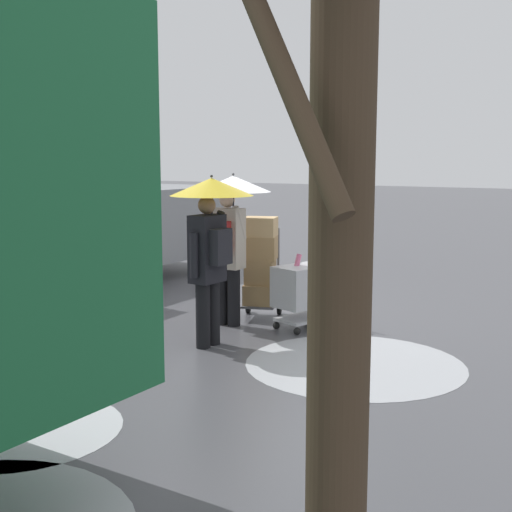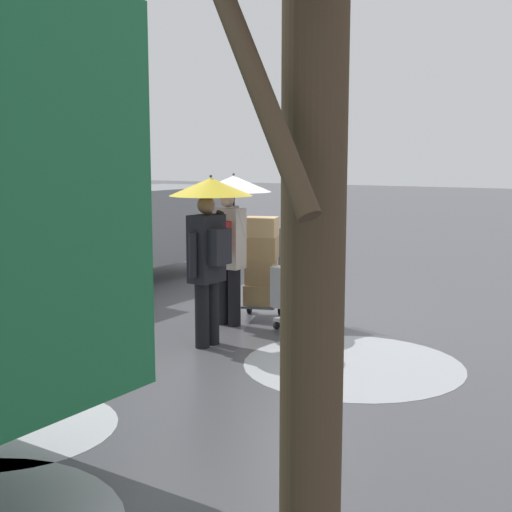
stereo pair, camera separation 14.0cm
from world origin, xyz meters
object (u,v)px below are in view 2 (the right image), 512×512
Objects in this scene: cargo_van_parked_right at (107,221)px; hand_dolly_boxes at (261,263)px; pedestrian_black_side at (209,222)px; bare_tree_near at (310,248)px; pedestrian_pink_side at (231,215)px; shopping_cart_vendor at (303,288)px.

cargo_van_parked_right is 3.57× the size of hand_dolly_boxes.
bare_tree_near reaches higher than pedestrian_black_side.
cargo_van_parked_right is 4.81m from pedestrian_black_side.
pedestrian_pink_side is (0.13, 0.60, 0.75)m from hand_dolly_boxes.
pedestrian_black_side is at bearing 97.62° from hand_dolly_boxes.
shopping_cart_vendor is 1.79m from pedestrian_black_side.
bare_tree_near is at bearing 129.48° from pedestrian_black_side.
bare_tree_near reaches higher than cargo_van_parked_right.
pedestrian_black_side is at bearing -50.52° from bare_tree_near.
pedestrian_pink_side is at bearing 22.34° from shopping_cart_vendor.
bare_tree_near is at bearing 122.96° from hand_dolly_boxes.
hand_dolly_boxes is 1.75m from pedestrian_black_side.
shopping_cart_vendor is 6.91m from bare_tree_near.
hand_dolly_boxes is 0.97m from pedestrian_pink_side.
bare_tree_near is at bearing 138.36° from cargo_van_parked_right.
hand_dolly_boxes is 0.37× the size of bare_tree_near.
bare_tree_near reaches higher than pedestrian_pink_side.
shopping_cart_vendor is at bearing 167.09° from cargo_van_parked_right.
shopping_cart_vendor is at bearing 165.31° from hand_dolly_boxes.
hand_dolly_boxes is 7.45m from bare_tree_near.
cargo_van_parked_right reaches higher than hand_dolly_boxes.
cargo_van_parked_right reaches higher than shopping_cart_vendor.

